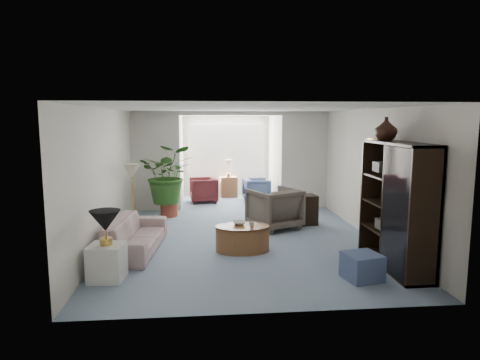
{
  "coord_description": "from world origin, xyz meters",
  "views": [
    {
      "loc": [
        -0.78,
        -7.78,
        2.3
      ],
      "look_at": [
        0.0,
        0.6,
        1.1
      ],
      "focal_mm": 31.9,
      "sensor_mm": 36.0,
      "label": 1
    }
  ],
  "objects": [
    {
      "name": "sunroom_chair_maroon",
      "position": [
        -0.71,
        4.01,
        0.34
      ],
      "size": [
        0.82,
        0.8,
        0.69
      ],
      "primitive_type": "imported",
      "rotation": [
        0.0,
        0.0,
        -1.48
      ],
      "color": "maroon",
      "rests_on": "ground"
    },
    {
      "name": "side_table_dark",
      "position": [
        1.46,
        1.25,
        0.33
      ],
      "size": [
        0.58,
        0.49,
        0.65
      ],
      "primitive_type": "cube",
      "rotation": [
        0.0,
        0.0,
        0.1
      ],
      "color": "black",
      "rests_on": "ground"
    },
    {
      "name": "back_header",
      "position": [
        0.0,
        3.0,
        2.45
      ],
      "size": [
        2.6,
        0.12,
        0.1
      ],
      "primitive_type": "cube",
      "color": "silver",
      "rests_on": "back_pier_left"
    },
    {
      "name": "house_plant",
      "position": [
        -1.55,
        2.31,
        1.02
      ],
      "size": [
        1.26,
        1.09,
        1.4
      ],
      "primitive_type": "imported",
      "color": "#2B581E",
      "rests_on": "plant_pot"
    },
    {
      "name": "window_blinds",
      "position": [
        0.0,
        5.15,
        1.4
      ],
      "size": [
        2.2,
        0.02,
        1.5
      ],
      "primitive_type": "cube",
      "color": "white"
    },
    {
      "name": "back_pier_left",
      "position": [
        -1.9,
        3.0,
        1.25
      ],
      "size": [
        1.2,
        0.12,
        2.5
      ],
      "primitive_type": "cube",
      "color": "silver",
      "rests_on": "ground"
    },
    {
      "name": "plant_pot",
      "position": [
        -1.55,
        2.31,
        0.16
      ],
      "size": [
        0.4,
        0.4,
        0.32
      ],
      "primitive_type": "cylinder",
      "color": "brown",
      "rests_on": "ground"
    },
    {
      "name": "floor_lamp",
      "position": [
        -2.2,
        1.1,
        1.25
      ],
      "size": [
        0.36,
        0.36,
        0.28
      ],
      "primitive_type": "cone",
      "color": "beige",
      "rests_on": "ground"
    },
    {
      "name": "window_pane",
      "position": [
        0.0,
        5.18,
        1.4
      ],
      "size": [
        2.2,
        0.02,
        1.5
      ],
      "primitive_type": "cube",
      "color": "white"
    },
    {
      "name": "entertainment_cabinet",
      "position": [
        2.23,
        -1.56,
        0.98
      ],
      "size": [
        0.47,
        1.76,
        1.96
      ],
      "primitive_type": "cube",
      "color": "black",
      "rests_on": "ground"
    },
    {
      "name": "wingback_chair",
      "position": [
        0.76,
        0.95,
        0.43
      ],
      "size": [
        1.24,
        1.25,
        0.86
      ],
      "primitive_type": "imported",
      "rotation": [
        0.0,
        0.0,
        3.59
      ],
      "color": "#595046",
      "rests_on": "ground"
    },
    {
      "name": "framed_picture",
      "position": [
        2.46,
        -0.1,
        1.7
      ],
      "size": [
        0.04,
        0.5,
        0.4
      ],
      "primitive_type": "cube",
      "color": "#B1A28D"
    },
    {
      "name": "end_table",
      "position": [
        -2.14,
        -1.72,
        0.26
      ],
      "size": [
        0.52,
        0.52,
        0.52
      ],
      "primitive_type": "cube",
      "rotation": [
        0.0,
        0.0,
        -0.1
      ],
      "color": "silver",
      "rests_on": "ground"
    },
    {
      "name": "coffee_table",
      "position": [
        -0.06,
        -0.54,
        0.23
      ],
      "size": [
        1.1,
        1.1,
        0.45
      ],
      "primitive_type": "cylinder",
      "rotation": [
        0.0,
        0.0,
        0.17
      ],
      "color": "brown",
      "rests_on": "ground"
    },
    {
      "name": "ottoman",
      "position": [
        1.53,
        -2.05,
        0.19
      ],
      "size": [
        0.57,
        0.57,
        0.38
      ],
      "primitive_type": "cube",
      "rotation": [
        0.0,
        0.0,
        0.22
      ],
      "color": "slate",
      "rests_on": "ground"
    },
    {
      "name": "floor",
      "position": [
        0.0,
        0.0,
        0.0
      ],
      "size": [
        6.0,
        6.0,
        0.0
      ],
      "primitive_type": "plane",
      "color": "#8699B1",
      "rests_on": "ground"
    },
    {
      "name": "shelf_clutter",
      "position": [
        2.18,
        -1.61,
        0.98
      ],
      "size": [
        0.3,
        1.19,
        1.06
      ],
      "color": "#494744",
      "rests_on": "entertainment_cabinet"
    },
    {
      "name": "coffee_bowl",
      "position": [
        -0.11,
        -0.44,
        0.48
      ],
      "size": [
        0.27,
        0.27,
        0.06
      ],
      "primitive_type": "imported",
      "rotation": [
        0.0,
        0.0,
        0.17
      ],
      "color": "beige",
      "rests_on": "coffee_table"
    },
    {
      "name": "sunroom_floor",
      "position": [
        0.0,
        4.1,
        0.0
      ],
      "size": [
        2.6,
        2.6,
        0.0
      ],
      "primitive_type": "plane",
      "color": "#8699B1",
      "rests_on": "ground"
    },
    {
      "name": "back_pier_right",
      "position": [
        1.9,
        3.0,
        1.25
      ],
      "size": [
        1.2,
        0.12,
        2.5
      ],
      "primitive_type": "cube",
      "color": "silver",
      "rests_on": "ground"
    },
    {
      "name": "table_lamp",
      "position": [
        -2.14,
        -1.72,
        0.87
      ],
      "size": [
        0.44,
        0.44,
        0.3
      ],
      "primitive_type": "cone",
      "color": "black",
      "rests_on": "end_table"
    },
    {
      "name": "sunroom_table",
      "position": [
        0.04,
        4.76,
        0.3
      ],
      "size": [
        0.53,
        0.43,
        0.6
      ],
      "primitive_type": "cube",
      "rotation": [
        0.0,
        0.0,
        0.09
      ],
      "color": "brown",
      "rests_on": "ground"
    },
    {
      "name": "sunroom_chair_blue",
      "position": [
        0.79,
        4.01,
        0.32
      ],
      "size": [
        0.77,
        0.76,
        0.65
      ],
      "primitive_type": "imported",
      "rotation": [
        0.0,
        0.0,
        1.66
      ],
      "color": "slate",
      "rests_on": "ground"
    },
    {
      "name": "coffee_cup",
      "position": [
        0.09,
        -0.64,
        0.5
      ],
      "size": [
        0.11,
        0.11,
        0.09
      ],
      "primitive_type": "imported",
      "rotation": [
        0.0,
        0.0,
        0.17
      ],
      "color": "beige",
      "rests_on": "coffee_table"
    },
    {
      "name": "cabinet_urn",
      "position": [
        2.23,
        -1.06,
        2.15
      ],
      "size": [
        0.36,
        0.36,
        0.38
      ],
      "primitive_type": "imported",
      "color": "black",
      "rests_on": "entertainment_cabinet"
    },
    {
      "name": "sofa",
      "position": [
        -1.94,
        -0.37,
        0.29
      ],
      "size": [
        0.97,
        2.05,
        0.58
      ],
      "primitive_type": "imported",
      "rotation": [
        0.0,
        0.0,
        1.47
      ],
      "color": "#B8AA9B",
      "rests_on": "ground"
    }
  ]
}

